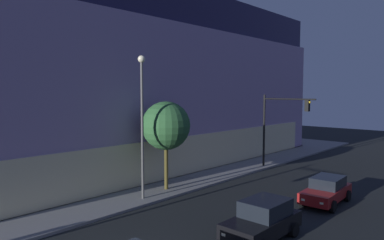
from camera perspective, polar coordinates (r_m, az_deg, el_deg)
The scene contains 6 objects.
modern_building at distance 40.37m, azimuth -16.54°, elevation 5.42°, with size 39.50×31.75×14.91m.
traffic_light_far_corner at distance 30.67m, azimuth 13.82°, elevation 0.22°, with size 0.41×4.74×6.22m.
street_lamp_sidewalk at distance 21.38m, azimuth -8.00°, elevation 1.51°, with size 0.44×0.44×8.59m.
sidewalk_tree at distance 23.41m, azimuth -4.19°, elevation -0.94°, with size 3.20×3.20×5.84m.
car_black at distance 16.84m, azimuth 11.28°, elevation -15.39°, with size 4.14×2.12×1.74m.
car_red at distance 22.86m, azimuth 20.74°, elevation -10.46°, with size 4.34×2.10×1.55m.
Camera 1 is at (-6.80, -10.00, 6.56)m, focal length 33.29 mm.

